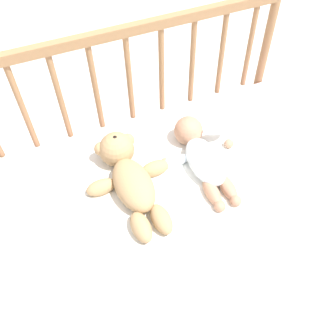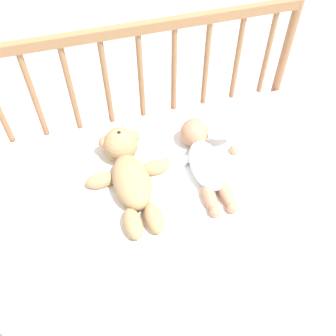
# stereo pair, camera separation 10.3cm
# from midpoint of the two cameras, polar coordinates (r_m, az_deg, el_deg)

# --- Properties ---
(ground_plane) EXTENTS (12.00, 12.00, 0.00)m
(ground_plane) POSITION_cam_midpoint_polar(r_m,az_deg,el_deg) (1.69, -1.85, -10.38)
(ground_plane) COLOR silver
(crib_mattress) EXTENTS (1.25, 0.65, 0.42)m
(crib_mattress) POSITION_cam_midpoint_polar(r_m,az_deg,el_deg) (1.51, -2.05, -6.49)
(crib_mattress) COLOR #EDB7C6
(crib_mattress) RESTS_ON ground_plane
(crib_rail) EXTENTS (1.25, 0.04, 0.83)m
(crib_rail) POSITION_cam_midpoint_polar(r_m,az_deg,el_deg) (1.46, -7.87, 12.24)
(crib_rail) COLOR #997047
(crib_rail) RESTS_ON ground_plane
(blanket) EXTENTS (0.80, 0.52, 0.01)m
(blanket) POSITION_cam_midpoint_polar(r_m,az_deg,el_deg) (1.33, -1.86, -1.99)
(blanket) COLOR white
(blanket) RESTS_ON crib_mattress
(teddy_bear) EXTENTS (0.31, 0.44, 0.13)m
(teddy_bear) POSITION_cam_midpoint_polar(r_m,az_deg,el_deg) (1.29, -8.28, -1.16)
(teddy_bear) COLOR tan
(teddy_bear) RESTS_ON crib_mattress
(baby) EXTENTS (0.31, 0.41, 0.11)m
(baby) POSITION_cam_midpoint_polar(r_m,az_deg,el_deg) (1.35, 2.95, 1.94)
(baby) COLOR white
(baby) RESTS_ON crib_mattress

